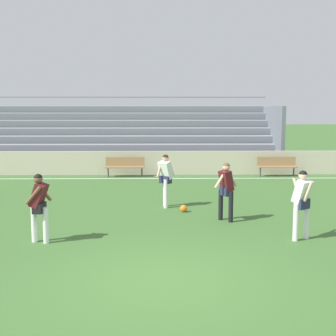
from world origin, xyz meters
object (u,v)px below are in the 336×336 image
(bleacher_stand, at_px, (97,135))
(player_dark_on_ball, at_px, (39,202))
(bench_centre_sideline, at_px, (125,165))
(player_white_challenging, at_px, (165,176))
(bench_far_left, at_px, (277,165))
(player_dark_wide_right, at_px, (226,187))
(player_white_trailing_run, at_px, (302,199))
(soccer_ball, at_px, (184,208))

(bleacher_stand, bearing_deg, player_dark_on_ball, -87.50)
(bench_centre_sideline, height_order, player_white_challenging, player_white_challenging)
(bench_centre_sideline, distance_m, player_dark_on_ball, 10.54)
(bench_far_left, relative_size, player_dark_on_ball, 1.09)
(bleacher_stand, bearing_deg, player_white_challenging, -71.20)
(bleacher_stand, relative_size, bench_far_left, 10.87)
(bench_centre_sideline, distance_m, player_dark_wide_right, 9.15)
(player_white_trailing_run, bearing_deg, player_dark_on_ball, -178.78)
(bleacher_stand, height_order, player_dark_wide_right, bleacher_stand)
(bleacher_stand, relative_size, bench_centre_sideline, 10.87)
(player_white_challenging, bearing_deg, bleacher_stand, 108.80)
(player_dark_wide_right, xyz_separation_m, player_dark_on_ball, (-4.69, -2.01, -0.01))
(bleacher_stand, xyz_separation_m, player_dark_wide_right, (5.33, -12.58, -0.72))
(player_dark_wide_right, bearing_deg, player_white_trailing_run, -50.26)
(player_dark_wide_right, bearing_deg, bench_centre_sideline, 112.36)
(player_white_challenging, height_order, player_dark_on_ball, player_white_challenging)
(player_white_challenging, xyz_separation_m, player_white_trailing_run, (3.24, -3.72, -0.01))
(player_dark_wide_right, relative_size, player_white_trailing_run, 0.98)
(soccer_ball, bearing_deg, bench_centre_sideline, 107.79)
(bench_far_left, height_order, player_dark_wide_right, player_dark_wide_right)
(bench_far_left, xyz_separation_m, bench_centre_sideline, (-7.07, 0.00, 0.00))
(player_dark_on_ball, distance_m, player_white_trailing_run, 6.26)
(bench_far_left, distance_m, player_dark_wide_right, 9.19)
(player_dark_on_ball, bearing_deg, player_white_challenging, 51.97)
(bleacher_stand, height_order, player_white_challenging, bleacher_stand)
(bleacher_stand, relative_size, player_white_trailing_run, 11.54)
(player_white_trailing_run, relative_size, soccer_ball, 7.70)
(bleacher_stand, bearing_deg, player_dark_wide_right, -67.03)
(bleacher_stand, bearing_deg, player_white_trailing_run, -64.51)
(player_white_challenging, bearing_deg, player_dark_wide_right, -47.73)
(player_dark_wide_right, height_order, player_dark_on_ball, player_dark_wide_right)
(bench_far_left, relative_size, soccer_ball, 8.18)
(player_dark_wide_right, xyz_separation_m, player_white_challenging, (-1.68, 1.85, 0.03))
(bench_far_left, bearing_deg, player_dark_on_ball, -128.38)
(player_white_challenging, bearing_deg, player_white_trailing_run, -48.98)
(bench_far_left, height_order, player_white_challenging, player_white_challenging)
(bench_far_left, height_order, bench_centre_sideline, same)
(soccer_ball, bearing_deg, player_white_trailing_run, -48.20)
(bleacher_stand, relative_size, player_dark_wide_right, 11.79)
(player_dark_wide_right, distance_m, soccer_ball, 1.82)
(soccer_ball, bearing_deg, bleacher_stand, 110.16)
(player_dark_wide_right, relative_size, soccer_ball, 7.54)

